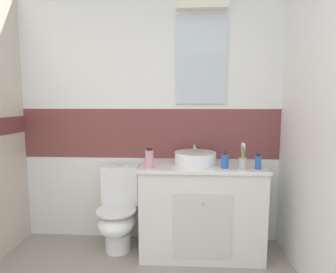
{
  "coord_description": "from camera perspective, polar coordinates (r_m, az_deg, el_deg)",
  "views": [
    {
      "loc": [
        0.34,
        -0.35,
        1.41
      ],
      "look_at": [
        0.21,
        2.01,
        1.12
      ],
      "focal_mm": 29.42,
      "sensor_mm": 36.0,
      "label": 1
    }
  ],
  "objects": [
    {
      "name": "soap_dispenser",
      "position": [
        2.43,
        11.7,
        -5.04
      ],
      "size": [
        0.07,
        0.07,
        0.16
      ],
      "color": "#2659B2",
      "rests_on": "vanity_cabinet"
    },
    {
      "name": "mouthwash_bottle",
      "position": [
        2.38,
        -3.9,
        -4.59
      ],
      "size": [
        0.07,
        0.07,
        0.18
      ],
      "color": "pink",
      "rests_on": "vanity_cabinet"
    },
    {
      "name": "sink_basin",
      "position": [
        2.55,
        5.67,
        -4.38
      ],
      "size": [
        0.38,
        0.43,
        0.15
      ],
      "color": "white",
      "rests_on": "vanity_cabinet"
    },
    {
      "name": "vanity_cabinet",
      "position": [
        2.69,
        6.79,
        -14.58
      ],
      "size": [
        1.12,
        0.54,
        0.85
      ],
      "color": "silver",
      "rests_on": "ground_plane"
    },
    {
      "name": "wall_back_tiled",
      "position": [
        2.82,
        -3.62,
        3.96
      ],
      "size": [
        3.2,
        0.2,
        2.5
      ],
      "color": "white",
      "rests_on": "ground_plane"
    },
    {
      "name": "toothbrush_cup",
      "position": [
        2.42,
        15.2,
        -5.12
      ],
      "size": [
        0.07,
        0.07,
        0.23
      ],
      "color": "#B2ADA3",
      "rests_on": "vanity_cabinet"
    },
    {
      "name": "toilet",
      "position": [
        2.79,
        -10.25,
        -15.02
      ],
      "size": [
        0.37,
        0.5,
        0.81
      ],
      "color": "white",
      "rests_on": "ground_plane"
    },
    {
      "name": "lotion_bottle_short",
      "position": [
        2.46,
        18.16,
        -5.03
      ],
      "size": [
        0.05,
        0.05,
        0.13
      ],
      "color": "#2659B2",
      "rests_on": "vanity_cabinet"
    }
  ]
}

